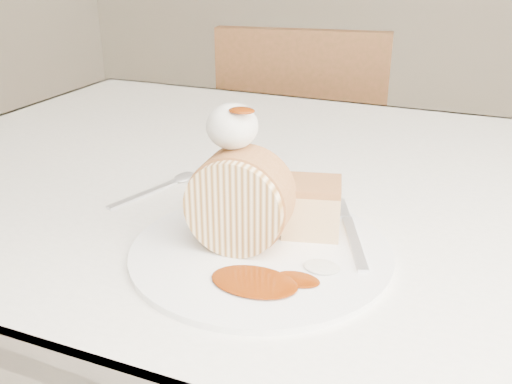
% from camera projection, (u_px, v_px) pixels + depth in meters
% --- Properties ---
extents(table, '(1.40, 0.90, 0.75)m').
position_uv_depth(table, '(325.00, 236.00, 0.86)').
color(table, white).
rests_on(table, ground).
extents(chair_far, '(0.47, 0.47, 0.88)m').
position_uv_depth(chair_far, '(304.00, 166.00, 1.57)').
color(chair_far, brown).
rests_on(chair_far, ground).
extents(plate, '(0.35, 0.35, 0.01)m').
position_uv_depth(plate, '(261.00, 251.00, 0.62)').
color(plate, white).
rests_on(plate, table).
extents(roulade_slice, '(0.11, 0.07, 0.11)m').
position_uv_depth(roulade_slice, '(240.00, 202.00, 0.61)').
color(roulade_slice, '#FDE3B0').
rests_on(roulade_slice, plate).
extents(cake_chunk, '(0.08, 0.07, 0.05)m').
position_uv_depth(cake_chunk, '(312.00, 210.00, 0.65)').
color(cake_chunk, '#A2673D').
rests_on(cake_chunk, plate).
extents(whipped_cream, '(0.06, 0.06, 0.05)m').
position_uv_depth(whipped_cream, '(232.00, 126.00, 0.60)').
color(whipped_cream, white).
rests_on(whipped_cream, roulade_slice).
extents(caramel_drizzle, '(0.03, 0.02, 0.01)m').
position_uv_depth(caramel_drizzle, '(242.00, 105.00, 0.57)').
color(caramel_drizzle, '#692404').
rests_on(caramel_drizzle, whipped_cream).
extents(caramel_pool, '(0.10, 0.08, 0.00)m').
position_uv_depth(caramel_pool, '(254.00, 282.00, 0.56)').
color(caramel_pool, '#692404').
rests_on(caramel_pool, plate).
extents(fork, '(0.08, 0.17, 0.00)m').
position_uv_depth(fork, '(354.00, 242.00, 0.63)').
color(fork, silver).
rests_on(fork, plate).
extents(spoon, '(0.06, 0.14, 0.00)m').
position_uv_depth(spoon, '(143.00, 194.00, 0.77)').
color(spoon, silver).
rests_on(spoon, table).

